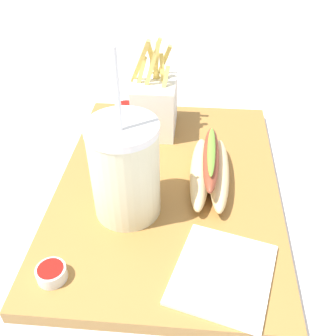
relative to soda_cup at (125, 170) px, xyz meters
name	(u,v)px	position (x,y,z in m)	size (l,w,h in m)	color
ground_plane	(168,197)	(-0.06, 0.05, -0.10)	(2.40, 2.40, 0.02)	silver
food_tray	(168,188)	(-0.06, 0.05, -0.08)	(0.47, 0.34, 0.02)	olive
soda_cup	(125,170)	(0.00, 0.00, 0.00)	(0.09, 0.09, 0.24)	beige
fries_basket	(155,104)	(-0.21, 0.02, -0.02)	(0.10, 0.08, 0.18)	white
hot_dog_1	(210,169)	(-0.07, 0.12, -0.05)	(0.17, 0.06, 0.06)	#E5C689
ketchup_cup_1	(126,109)	(-0.26, -0.05, -0.06)	(0.04, 0.04, 0.02)	white
ketchup_cup_2	(129,169)	(-0.08, -0.01, -0.06)	(0.04, 0.04, 0.02)	white
ketchup_cup_3	(51,273)	(0.12, -0.07, -0.06)	(0.04, 0.04, 0.02)	white
napkin_stack	(223,274)	(0.10, 0.13, -0.07)	(0.13, 0.11, 0.01)	white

